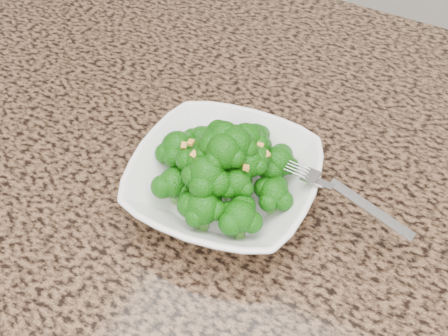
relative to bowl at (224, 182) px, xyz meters
The scene contains 5 objects.
granite_counter 0.11m from the bowl, 23.03° to the right, with size 1.64×1.04×0.03m, color brown.
bowl is the anchor object (origin of this frame).
broccoli_pile 0.06m from the bowl, behind, with size 0.19×0.19×0.07m, color #15610B, non-canonical shape.
garlic_topping 0.10m from the bowl, behind, with size 0.11×0.11×0.01m, color gold, non-canonical shape.
fork 0.12m from the bowl, 12.28° to the left, with size 0.17×0.03×0.01m, color silver, non-canonical shape.
Camera 1 is at (0.12, -0.04, 1.41)m, focal length 45.00 mm.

